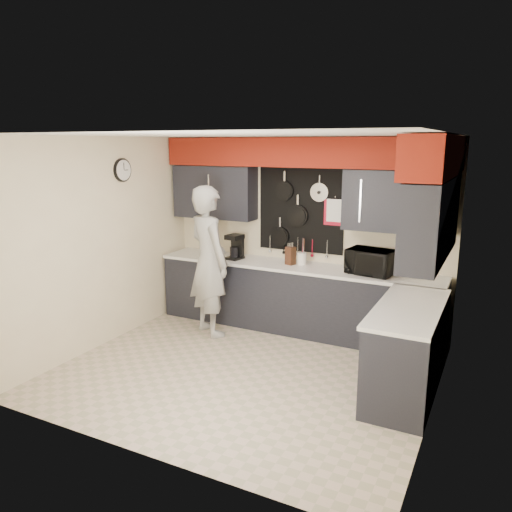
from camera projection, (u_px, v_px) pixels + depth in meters
The scene contains 10 objects.
ground at pixel (245, 371), 5.64m from camera, with size 4.00×4.00×0.00m, color #C3AC98.
back_wall_assembly at pixel (302, 182), 6.58m from camera, with size 4.00×0.36×2.60m.
right_wall_assembly at pixel (434, 207), 4.62m from camera, with size 0.36×3.50×2.60m.
left_wall_assembly at pixel (105, 240), 6.23m from camera, with size 0.05×3.50×2.60m.
base_cabinets at pixel (321, 310), 6.31m from camera, with size 3.95×2.20×0.92m.
microwave at pixel (371, 262), 6.21m from camera, with size 0.56×0.38×0.31m, color black.
knife_block at pixel (291, 256), 6.70m from camera, with size 0.11×0.11×0.24m, color #321E10.
utensil_crock at pixel (302, 259), 6.70m from camera, with size 0.13×0.13×0.16m, color white.
coffee_maker at pixel (236, 246), 7.02m from camera, with size 0.22×0.26×0.35m.
person at pixel (209, 261), 6.57m from camera, with size 0.73×0.48×1.99m, color #9D9D9B.
Camera 1 is at (2.45, -4.60, 2.52)m, focal length 35.00 mm.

